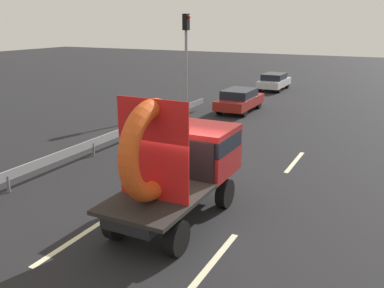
# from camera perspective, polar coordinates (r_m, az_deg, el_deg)

# --- Properties ---
(ground_plane) EXTENTS (120.00, 120.00, 0.00)m
(ground_plane) POSITION_cam_1_polar(r_m,az_deg,el_deg) (11.46, -2.08, -10.41)
(ground_plane) COLOR black
(flatbed_truck) EXTENTS (2.02, 4.63, 3.51)m
(flatbed_truck) POSITION_cam_1_polar(r_m,az_deg,el_deg) (11.19, -1.27, -2.09)
(flatbed_truck) COLOR black
(flatbed_truck) RESTS_ON ground_plane
(distant_sedan) EXTENTS (1.75, 4.09, 1.33)m
(distant_sedan) POSITION_cam_1_polar(r_m,az_deg,el_deg) (24.97, 6.53, 6.07)
(distant_sedan) COLOR black
(distant_sedan) RESTS_ON ground_plane
(traffic_light) EXTENTS (0.42, 0.36, 5.59)m
(traffic_light) POSITION_cam_1_polar(r_m,az_deg,el_deg) (24.51, -0.80, 12.92)
(traffic_light) COLOR gray
(traffic_light) RESTS_ON ground_plane
(guardrail) EXTENTS (0.10, 16.40, 0.71)m
(guardrail) POSITION_cam_1_polar(r_m,az_deg,el_deg) (18.49, -9.38, 1.69)
(guardrail) COLOR gray
(guardrail) RESTS_ON ground_plane
(lane_dash_left_near) EXTENTS (0.16, 2.73, 0.01)m
(lane_dash_left_near) POSITION_cam_1_polar(r_m,az_deg,el_deg) (10.91, -15.88, -12.53)
(lane_dash_left_near) COLOR beige
(lane_dash_left_near) RESTS_ON ground_plane
(lane_dash_left_far) EXTENTS (0.16, 2.66, 0.01)m
(lane_dash_left_far) POSITION_cam_1_polar(r_m,az_deg,el_deg) (17.54, 2.94, -0.71)
(lane_dash_left_far) COLOR beige
(lane_dash_left_far) RESTS_ON ground_plane
(lane_dash_right_near) EXTENTS (0.16, 2.99, 0.01)m
(lane_dash_right_near) POSITION_cam_1_polar(r_m,az_deg,el_deg) (9.61, 2.61, -16.15)
(lane_dash_right_near) COLOR beige
(lane_dash_right_near) RESTS_ON ground_plane
(lane_dash_right_far) EXTENTS (0.16, 2.67, 0.01)m
(lane_dash_right_far) POSITION_cam_1_polar(r_m,az_deg,el_deg) (16.42, 13.91, -2.40)
(lane_dash_right_far) COLOR beige
(lane_dash_right_far) RESTS_ON ground_plane
(oncoming_car) EXTENTS (1.69, 3.95, 1.29)m
(oncoming_car) POSITION_cam_1_polar(r_m,az_deg,el_deg) (33.49, 11.20, 8.47)
(oncoming_car) COLOR black
(oncoming_car) RESTS_ON ground_plane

